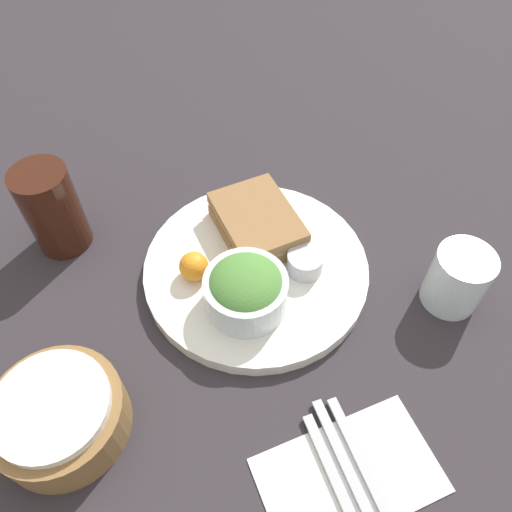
# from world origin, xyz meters

# --- Properties ---
(ground_plane) EXTENTS (4.00, 4.00, 0.00)m
(ground_plane) POSITION_xyz_m (0.00, 0.00, 0.00)
(ground_plane) COLOR #2D282D
(plate) EXTENTS (0.32, 0.32, 0.02)m
(plate) POSITION_xyz_m (0.00, 0.00, 0.01)
(plate) COLOR white
(plate) RESTS_ON ground_plane
(sandwich) EXTENTS (0.14, 0.11, 0.04)m
(sandwich) POSITION_xyz_m (0.05, -0.02, 0.04)
(sandwich) COLOR olive
(sandwich) RESTS_ON plate
(salad_bowl) EXTENTS (0.11, 0.11, 0.07)m
(salad_bowl) POSITION_xyz_m (-0.05, 0.04, 0.05)
(salad_bowl) COLOR silver
(salad_bowl) RESTS_ON plate
(dressing_cup) EXTENTS (0.05, 0.05, 0.03)m
(dressing_cup) POSITION_xyz_m (-0.03, -0.06, 0.04)
(dressing_cup) COLOR #B7B7BC
(dressing_cup) RESTS_ON plate
(orange_wedge) EXTENTS (0.04, 0.04, 0.04)m
(orange_wedge) POSITION_xyz_m (0.02, 0.09, 0.04)
(orange_wedge) COLOR orange
(orange_wedge) RESTS_ON plate
(drink_glass) EXTENTS (0.08, 0.08, 0.14)m
(drink_glass) POSITION_xyz_m (0.17, 0.25, 0.07)
(drink_glass) COLOR #38190F
(drink_glass) RESTS_ON ground_plane
(bread_basket) EXTENTS (0.15, 0.15, 0.07)m
(bread_basket) POSITION_xyz_m (-0.12, 0.29, 0.03)
(bread_basket) COLOR olive
(bread_basket) RESTS_ON ground_plane
(napkin) EXTENTS (0.12, 0.20, 0.00)m
(napkin) POSITION_xyz_m (-0.30, 0.01, 0.00)
(napkin) COLOR white
(napkin) RESTS_ON ground_plane
(fork) EXTENTS (0.17, 0.02, 0.01)m
(fork) POSITION_xyz_m (-0.30, -0.01, 0.01)
(fork) COLOR #B2B2B7
(fork) RESTS_ON napkin
(knife) EXTENTS (0.18, 0.02, 0.01)m
(knife) POSITION_xyz_m (-0.30, 0.01, 0.01)
(knife) COLOR #B2B2B7
(knife) RESTS_ON napkin
(spoon) EXTENTS (0.15, 0.02, 0.01)m
(spoon) POSITION_xyz_m (-0.30, 0.03, 0.01)
(spoon) COLOR #B2B2B7
(spoon) RESTS_ON napkin
(water_glass) EXTENTS (0.08, 0.08, 0.09)m
(water_glass) POSITION_xyz_m (-0.14, -0.23, 0.05)
(water_glass) COLOR silver
(water_glass) RESTS_ON ground_plane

